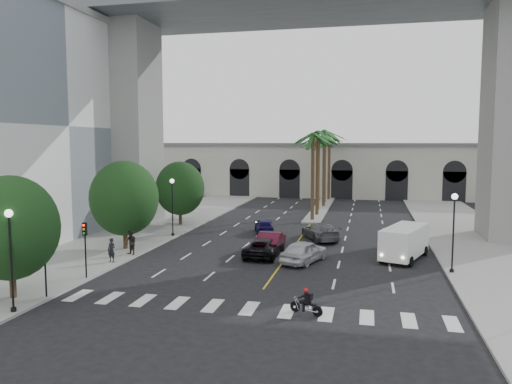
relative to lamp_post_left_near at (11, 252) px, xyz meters
name	(u,v)px	position (x,y,z in m)	size (l,w,h in m)	color
ground	(256,300)	(11.40, 5.00, -3.22)	(140.00, 140.00, 0.00)	black
sidewalk_left	(132,237)	(-3.60, 20.00, -3.15)	(8.00, 100.00, 0.15)	gray
sidewalk_right	(486,253)	(26.40, 20.00, -3.15)	(8.00, 100.00, 0.15)	gray
median	(321,209)	(11.40, 43.00, -3.12)	(2.00, 24.00, 0.20)	gray
pier_building	(331,169)	(11.40, 60.00, 1.04)	(71.00, 10.50, 8.50)	beige
bridge	(344,35)	(14.82, 27.00, 15.29)	(75.00, 13.00, 26.00)	gray
palm_a	(313,138)	(11.40, 33.00, 5.88)	(3.20, 3.20, 10.30)	#47331E
palm_b	(318,136)	(11.50, 37.00, 6.15)	(3.20, 3.20, 10.60)	#47331E
palm_c	(319,140)	(11.20, 41.00, 5.69)	(3.20, 3.20, 10.10)	#47331E
palm_d	(324,134)	(11.55, 45.00, 6.43)	(3.20, 3.20, 10.90)	#47331E
palm_e	(325,138)	(11.30, 49.00, 5.97)	(3.20, 3.20, 10.40)	#47331E
palm_f	(329,136)	(11.60, 53.00, 6.24)	(3.20, 3.20, 10.70)	#47331E
street_tree_near	(10,228)	(-1.60, 2.00, 0.80)	(5.20, 5.20, 6.89)	#382616
street_tree_mid	(124,198)	(-1.60, 15.00, 0.99)	(5.44, 5.44, 7.21)	#382616
street_tree_far	(180,188)	(-1.60, 27.00, 0.68)	(5.04, 5.04, 6.68)	#382616
lamp_post_left_near	(11,252)	(0.00, 0.00, 0.00)	(0.40, 0.40, 5.35)	black
lamp_post_left_far	(172,202)	(0.00, 21.00, 0.00)	(0.40, 0.40, 5.35)	black
lamp_post_right	(454,226)	(22.80, 13.00, 0.00)	(0.40, 0.40, 5.35)	black
traffic_signal_near	(45,255)	(0.10, 2.50, -0.71)	(0.25, 0.18, 3.65)	black
traffic_signal_far	(85,241)	(0.10, 6.50, -0.71)	(0.25, 0.18, 3.65)	black
motorcycle_rider	(307,303)	(14.45, 3.28, -2.62)	(1.74, 0.80, 1.33)	black
car_a	(304,251)	(12.90, 14.09, -2.41)	(1.92, 4.77, 1.62)	silver
car_b	(271,241)	(9.90, 17.08, -2.40)	(1.73, 4.96, 1.63)	#440D1D
car_c	(264,247)	(9.73, 15.30, -2.51)	(2.36, 5.11, 1.42)	black
car_d	(320,231)	(13.27, 22.73, -2.45)	(2.17, 5.35, 1.55)	#58595C
car_e	(264,226)	(7.69, 24.97, -2.53)	(1.62, 4.03, 1.37)	#17104E
cargo_van	(404,241)	(20.00, 16.64, -1.86)	(3.94, 6.11, 2.44)	white
pedestrian_a	(111,250)	(-0.37, 10.55, -2.21)	(0.63, 0.41, 1.73)	black
pedestrian_b	(131,243)	(-0.10, 13.00, -2.15)	(0.90, 0.70, 1.85)	black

